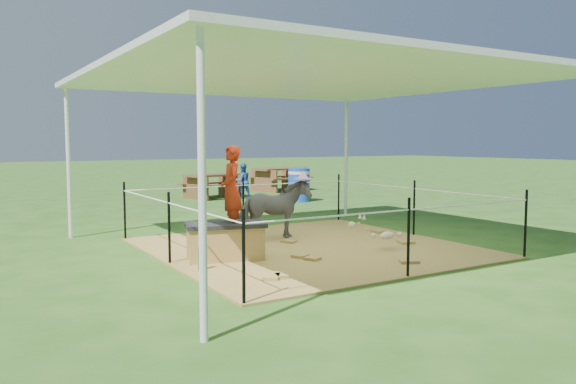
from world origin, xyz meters
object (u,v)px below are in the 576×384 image
picnic_table_far (280,179)px  distant_person (243,181)px  woman (231,183)px  foal (387,234)px  green_bottle (201,259)px  trash_barrel (299,185)px  straw_bale (225,243)px  pony (274,210)px  picnic_table_near (214,186)px

picnic_table_far → distant_person: (-2.34, -1.83, 0.13)m
woman → distant_person: size_ratio=1.18×
distant_person → foal: bearing=81.9°
green_bottle → trash_barrel: bearing=49.4°
woman → trash_barrel: bearing=156.4°
straw_bale → pony: (1.38, 1.04, 0.28)m
foal → trash_barrel: size_ratio=0.93×
straw_bale → picnic_table_near: bearing=67.4°
straw_bale → picnic_table_far: size_ratio=0.55×
woman → pony: size_ratio=1.03×
picnic_table_near → distant_person: distant_person is taller
straw_bale → trash_barrel: trash_barrel is taller
woman → foal: (2.33, -0.63, -0.83)m
green_bottle → distant_person: 9.39m
picnic_table_near → woman: bearing=-126.2°
straw_bale → foal: (2.43, -0.63, 0.01)m
distant_person → green_bottle: bearing=63.6°
trash_barrel → distant_person: distant_person is taller
straw_bale → green_bottle: (-0.55, -0.45, -0.09)m
picnic_table_far → distant_person: distant_person is taller
woman → trash_barrel: 7.99m
green_bottle → picnic_table_near: 9.68m
woman → straw_bale: bearing=-74.5°
pony → trash_barrel: 6.36m
woman → picnic_table_near: woman is taller
picnic_table_near → distant_person: 0.93m
pony → distant_person: (2.74, 6.66, -0.01)m
green_bottle → picnic_table_near: picnic_table_near is taller
straw_bale → trash_barrel: 8.03m
distant_person → woman: bearing=65.8°
foal → trash_barrel: (2.70, 6.81, 0.20)m
pony → distant_person: bearing=-16.7°
straw_bale → distant_person: 8.73m
green_bottle → trash_barrel: size_ratio=0.31×
foal → woman: bearing=147.7°
woman → foal: woman is taller
pony → foal: size_ratio=1.37×
green_bottle → distant_person: size_ratio=0.27×
foal → green_bottle: bearing=159.4°
trash_barrel → picnic_table_far: bearing=68.5°
picnic_table_near → picnic_table_far: 3.20m
trash_barrel → picnic_table_far: (1.32, 3.35, -0.08)m
straw_bale → distant_person: bearing=61.9°
trash_barrel → picnic_table_near: (-1.65, 2.18, -0.11)m
distant_person → straw_bale: bearing=65.3°
picnic_table_far → green_bottle: bearing=-137.8°
foal → picnic_table_near: size_ratio=0.51×
foal → picnic_table_far: (4.02, 10.15, 0.12)m
woman → pony: bearing=144.6°
pony → green_bottle: bearing=133.3°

